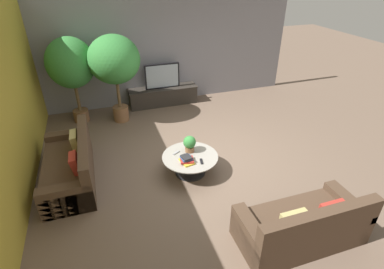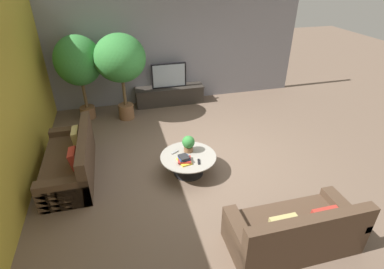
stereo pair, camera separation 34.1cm
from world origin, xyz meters
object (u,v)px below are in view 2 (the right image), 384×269
potted_palm_tall (78,62)px  potted_palm_corner (120,60)px  couch_by_wall (71,162)px  couch_near_entry (294,232)px  potted_plant_tabletop (188,143)px  television (169,76)px  coffee_table (188,161)px  media_console (170,95)px

potted_palm_tall → potted_palm_corner: potted_palm_corner is taller
couch_by_wall → couch_near_entry: same height
potted_plant_tabletop → potted_palm_corner: bearing=112.4°
television → potted_palm_tall: (-2.22, -0.36, 0.64)m
couch_near_entry → potted_palm_corner: 5.25m
coffee_table → potted_palm_tall: potted_palm_tall is taller
media_console → potted_palm_tall: (-2.22, -0.36, 1.21)m
coffee_table → potted_plant_tabletop: bearing=75.0°
potted_palm_tall → couch_by_wall: bearing=-94.4°
media_console → potted_palm_tall: bearing=-170.8°
media_console → potted_palm_corner: 1.90m
television → potted_palm_corner: potted_palm_corner is taller
television → couch_by_wall: size_ratio=0.48×
television → couch_by_wall: bearing=-130.8°
coffee_table → potted_palm_tall: 3.72m
television → potted_plant_tabletop: (-0.23, -3.13, -0.27)m
couch_near_entry → potted_plant_tabletop: size_ratio=5.51×
couch_by_wall → potted_palm_tall: potted_palm_tall is taller
media_console → potted_plant_tabletop: 3.16m
potted_palm_tall → potted_plant_tabletop: bearing=-54.3°
media_console → coffee_table: size_ratio=1.82×
couch_near_entry → potted_plant_tabletop: bearing=-66.5°
couch_near_entry → potted_plant_tabletop: 2.43m
television → couch_near_entry: television is taller
television → potted_palm_corner: 1.57m
potted_palm_tall → potted_palm_corner: 1.01m
media_console → couch_by_wall: bearing=-130.8°
television → potted_palm_tall: bearing=-170.8°
media_console → potted_palm_corner: potted_palm_corner is taller
potted_palm_corner → media_console: bearing=27.0°
media_console → potted_plant_tabletop: size_ratio=5.86×
television → coffee_table: (-0.27, -3.29, -0.56)m
potted_palm_corner → potted_plant_tabletop: 2.86m
couch_by_wall → potted_palm_tall: bearing=175.6°
potted_palm_tall → potted_plant_tabletop: potted_palm_tall is taller
television → potted_palm_tall: potted_palm_tall is taller
coffee_table → couch_by_wall: (-2.14, 0.50, 0.02)m
potted_palm_corner → couch_by_wall: bearing=-118.2°
potted_palm_tall → potted_plant_tabletop: 3.53m
coffee_table → television: bearing=85.3°
media_console → television: size_ratio=2.00×
couch_near_entry → potted_palm_tall: (-2.96, 4.98, 1.18)m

